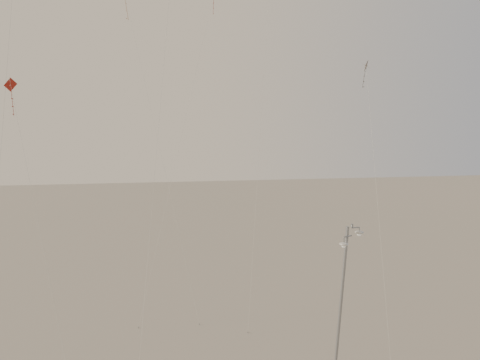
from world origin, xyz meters
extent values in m
cylinder|color=#92959A|center=(7.55, 3.09, 4.47)|extent=(0.68, 0.18, 8.93)
cylinder|color=#92959A|center=(8.05, 3.09, 8.99)|extent=(0.14, 0.14, 0.18)
cylinder|color=#92959A|center=(8.30, 3.14, 8.84)|extent=(0.50, 0.17, 0.07)
cylinder|color=#92959A|center=(8.54, 3.19, 8.69)|extent=(0.06, 0.06, 0.30)
ellipsoid|color=beige|center=(8.54, 3.19, 8.54)|extent=(0.52, 0.52, 0.18)
cylinder|color=#92959A|center=(7.78, 2.97, 8.39)|extent=(0.58, 0.31, 0.07)
cylinder|color=#92959A|center=(7.50, 2.84, 8.19)|extent=(0.06, 0.06, 0.40)
ellipsoid|color=beige|center=(7.50, 2.84, 7.99)|extent=(0.52, 0.52, 0.18)
cylinder|color=beige|center=(-11.14, 7.42, 18.77)|extent=(2.02, 9.94, 37.44)
cylinder|color=beige|center=(-2.63, 5.19, 15.44)|extent=(3.01, 13.16, 30.78)
cylinder|color=beige|center=(5.03, 13.28, 20.71)|extent=(4.09, 9.00, 41.33)
cylinder|color=#92959A|center=(3.00, 8.79, 0.05)|extent=(0.06, 0.06, 0.10)
cube|color=maroon|center=(-10.80, 6.36, 16.88)|extent=(0.77, 0.20, 0.76)
cylinder|color=maroon|center=(-10.81, 6.51, 15.86)|extent=(0.04, 0.22, 1.38)
cylinder|color=beige|center=(-8.81, 3.21, 8.47)|extent=(4.01, 6.31, 16.84)
cube|color=black|center=(12.47, 12.35, 18.76)|extent=(0.29, 0.84, 0.82)
cylinder|color=black|center=(12.32, 12.34, 17.76)|extent=(0.20, 0.04, 1.25)
cylinder|color=beige|center=(11.54, 7.44, 9.40)|extent=(1.86, 9.84, 18.71)
cylinder|color=brown|center=(-5.49, 19.61, 23.85)|extent=(0.29, 0.08, 1.92)
cylinder|color=beige|center=(-2.96, 15.07, 12.64)|extent=(5.35, 9.04, 25.19)
cylinder|color=#92959A|center=(-0.30, 10.55, 0.05)|extent=(0.06, 0.06, 0.10)
cylinder|color=maroon|center=(2.02, 22.81, 24.88)|extent=(0.08, 0.23, 1.45)
cylinder|color=beige|center=(-1.30, 16.67, 13.03)|extent=(6.74, 12.01, 25.96)
cylinder|color=#92959A|center=(-4.66, 10.67, 0.05)|extent=(0.06, 0.06, 0.10)
camera|label=1|loc=(-2.00, -21.63, 15.49)|focal=35.00mm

